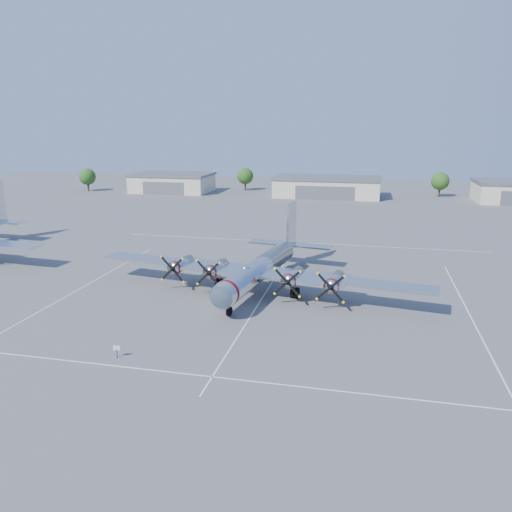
% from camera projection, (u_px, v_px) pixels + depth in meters
% --- Properties ---
extents(ground, '(260.00, 260.00, 0.00)m').
position_uv_depth(ground, '(268.00, 289.00, 59.54)').
color(ground, '#555558').
rests_on(ground, ground).
extents(parking_lines, '(60.00, 50.08, 0.01)m').
position_uv_depth(parking_lines, '(265.00, 294.00, 57.88)').
color(parking_lines, silver).
rests_on(parking_lines, ground).
extents(hangar_west, '(22.60, 14.60, 5.40)m').
position_uv_depth(hangar_west, '(172.00, 183.00, 145.73)').
color(hangar_west, beige).
rests_on(hangar_west, ground).
extents(hangar_center, '(28.60, 14.60, 5.40)m').
position_uv_depth(hangar_center, '(327.00, 187.00, 136.18)').
color(hangar_center, beige).
rests_on(hangar_center, ground).
extents(tree_far_west, '(4.80, 4.80, 6.64)m').
position_uv_depth(tree_far_west, '(87.00, 177.00, 146.92)').
color(tree_far_west, '#382619').
rests_on(tree_far_west, ground).
extents(tree_west, '(4.80, 4.80, 6.64)m').
position_uv_depth(tree_west, '(245.00, 176.00, 148.69)').
color(tree_west, '#382619').
rests_on(tree_west, ground).
extents(tree_east, '(4.80, 4.80, 6.64)m').
position_uv_depth(tree_east, '(440.00, 181.00, 135.12)').
color(tree_east, '#382619').
rests_on(tree_east, ground).
extents(main_bomber_b29, '(43.55, 32.99, 8.82)m').
position_uv_depth(main_bomber_b29, '(262.00, 289.00, 59.67)').
color(main_bomber_b29, silver).
rests_on(main_bomber_b29, ground).
extents(info_placard, '(0.58, 0.13, 1.10)m').
position_uv_depth(info_placard, '(117.00, 349.00, 41.78)').
color(info_placard, black).
rests_on(info_placard, ground).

